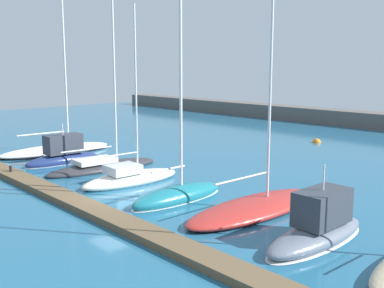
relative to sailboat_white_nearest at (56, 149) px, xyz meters
The scene contains 11 objects.
ground_plane 16.90m from the sailboat_white_nearest, 15.42° to the right, with size 120.00×120.00×0.00m, color #236084.
dock_pier 17.59m from the sailboat_white_nearest, 22.13° to the right, with size 38.40×1.44×0.36m, color brown.
sailboat_white_nearest is the anchor object (origin of this frame).
motorboat_navy_second 4.88m from the sailboat_white_nearest, 19.84° to the right, with size 1.86×6.42×3.60m.
sailboat_charcoal_third 8.78m from the sailboat_white_nearest, ahead, with size 3.08×9.34×18.02m.
sailboat_ivory_fourth 13.65m from the sailboat_white_nearest, ahead, with size 2.72×7.48×12.13m.
sailboat_teal_fifth 18.86m from the sailboat_white_nearest, ahead, with size 2.02×6.71×14.86m.
sailboat_red_sixth 23.35m from the sailboat_white_nearest, ahead, with size 3.39×9.93×17.37m.
motorboat_slate_seventh 28.06m from the sailboat_white_nearest, ahead, with size 2.10×6.86×3.76m.
mooring_buoy_orange 25.93m from the sailboat_white_nearest, 59.40° to the left, with size 0.87×0.87×0.87m, color orange.
dock_bollard 9.09m from the sailboat_white_nearest, 46.82° to the right, with size 0.20×0.20×0.44m, color black.
Camera 1 is at (22.28, -14.40, 7.95)m, focal length 42.81 mm.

